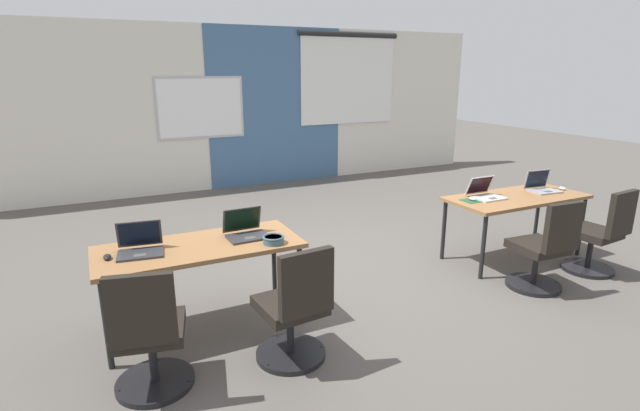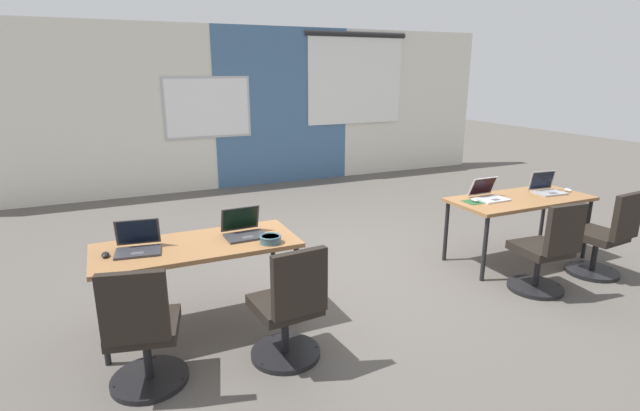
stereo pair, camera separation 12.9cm
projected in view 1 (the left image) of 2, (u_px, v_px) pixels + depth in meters
ground_plane at (351, 264)px, 5.28m from camera, size 24.00×24.00×0.00m
back_wall_assembly at (238, 108)px, 8.54m from camera, size 10.00×0.27×2.80m
desk_near_left at (200, 252)px, 3.84m from camera, size 1.60×0.70×0.72m
desk_near_right at (516, 201)px, 5.32m from camera, size 1.60×0.70×0.72m
laptop_near_right_inner at (486, 193)px, 5.22m from camera, size 0.33×0.32×0.22m
mousepad_near_right_inner at (472, 201)px, 5.11m from camera, size 0.22×0.19×0.00m
mouse_near_right_inner at (472, 199)px, 5.11m from camera, size 0.06×0.10×0.03m
chair_near_right_inner at (543, 253)px, 4.58m from camera, size 0.52×0.55×0.92m
laptop_near_left_inner at (246, 231)px, 4.01m from camera, size 0.34×0.31×0.23m
chair_near_left_inner at (295, 315)px, 3.44m from camera, size 0.52×0.56×0.92m
laptop_near_right_end at (542, 187)px, 5.51m from camera, size 0.35×0.30×0.24m
mouse_near_right_end at (562, 188)px, 5.58m from camera, size 0.08×0.11×0.03m
chair_near_right_end at (599, 239)px, 4.98m from camera, size 0.52×0.56×0.92m
laptop_near_left_end at (140, 247)px, 3.65m from camera, size 0.37×0.33×0.23m
mouse_near_left_end at (107, 257)px, 3.54m from camera, size 0.06×0.10×0.03m
chair_near_left_end at (149, 341)px, 3.10m from camera, size 0.53×0.58×0.92m
snack_bowl at (273, 239)px, 3.86m from camera, size 0.18×0.18×0.06m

